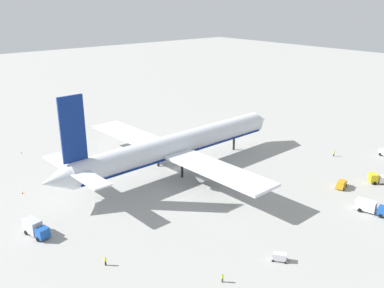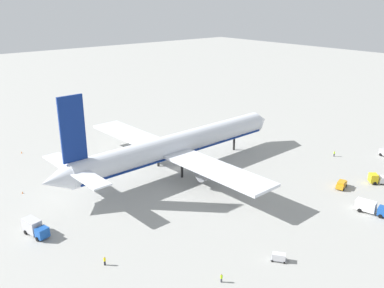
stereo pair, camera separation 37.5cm
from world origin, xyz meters
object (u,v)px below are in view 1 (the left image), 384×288
at_px(service_truck_2, 381,179).
at_px(ground_worker_0, 105,261).
at_px(baggage_cart_0, 280,257).
at_px(traffic_cone_1, 21,153).
at_px(airliner, 175,146).
at_px(ground_worker_2, 222,278).
at_px(ground_worker_1, 334,154).
at_px(service_truck_1, 35,228).
at_px(traffic_cone_0, 22,193).
at_px(service_van, 341,184).
at_px(service_truck_3, 371,207).

xyz_separation_m(service_truck_2, ground_worker_0, (-72.99, 14.58, -0.43)).
distance_m(baggage_cart_0, traffic_cone_1, 89.83).
bearing_deg(airliner, ground_worker_2, -118.37).
bearing_deg(service_truck_2, ground_worker_1, 66.68).
bearing_deg(traffic_cone_1, service_truck_1, -105.45).
height_order(service_truck_1, traffic_cone_0, service_truck_1).
xyz_separation_m(baggage_cart_0, ground_worker_0, (-25.52, 19.44, 0.06)).
bearing_deg(service_truck_1, traffic_cone_0, 78.23).
relative_size(service_truck_2, baggage_cart_0, 1.88).
bearing_deg(service_truck_1, airliner, 11.70).
height_order(service_van, ground_worker_1, service_van).
distance_m(service_truck_3, traffic_cone_1, 101.64).
bearing_deg(traffic_cone_1, service_truck_3, -61.83).
bearing_deg(traffic_cone_0, service_truck_1, -101.77).
height_order(airliner, ground_worker_0, airliner).
bearing_deg(ground_worker_0, baggage_cart_0, -37.29).
bearing_deg(airliner, service_truck_2, -49.36).
bearing_deg(baggage_cart_0, traffic_cone_1, 101.32).
xyz_separation_m(ground_worker_1, ground_worker_2, (-68.06, -21.47, -0.06)).
relative_size(baggage_cart_0, traffic_cone_0, 6.03).
height_order(service_truck_3, traffic_cone_0, service_truck_3).
bearing_deg(baggage_cart_0, airliner, 76.13).
relative_size(service_truck_2, traffic_cone_1, 11.31).
bearing_deg(baggage_cart_0, service_truck_2, 5.84).
bearing_deg(service_truck_3, traffic_cone_0, 133.53).
relative_size(service_truck_2, ground_worker_0, 3.53).
xyz_separation_m(ground_worker_1, traffic_cone_1, (-73.27, 64.29, -0.60)).
bearing_deg(ground_worker_2, service_van, 8.70).
relative_size(airliner, ground_worker_0, 44.32).
distance_m(service_truck_1, ground_worker_0, 19.33).
bearing_deg(airliner, service_van, -55.24).
distance_m(service_truck_3, ground_worker_0, 59.67).
relative_size(airliner, service_truck_3, 10.68).
relative_size(service_truck_3, ground_worker_2, 4.54).
height_order(airliner, ground_worker_2, airliner).
distance_m(traffic_cone_0, traffic_cone_1, 30.61).
xyz_separation_m(service_truck_3, service_van, (6.72, 11.41, -0.45)).
bearing_deg(service_truck_1, ground_worker_2, -61.68).
height_order(service_truck_1, ground_worker_2, service_truck_1).
bearing_deg(service_truck_2, service_van, 154.06).
height_order(airliner, service_truck_2, airliner).
bearing_deg(service_truck_3, service_truck_2, 20.38).
bearing_deg(service_van, baggage_cart_0, -165.04).
bearing_deg(baggage_cart_0, service_truck_1, 129.85).
bearing_deg(airliner, traffic_cone_1, 125.19).
xyz_separation_m(airliner, ground_worker_1, (44.10, -22.91, -6.24)).
relative_size(service_truck_3, ground_worker_1, 4.26).
relative_size(ground_worker_2, traffic_cone_1, 2.93).
height_order(service_truck_2, service_van, service_truck_2).
bearing_deg(service_truck_1, service_truck_2, -22.63).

